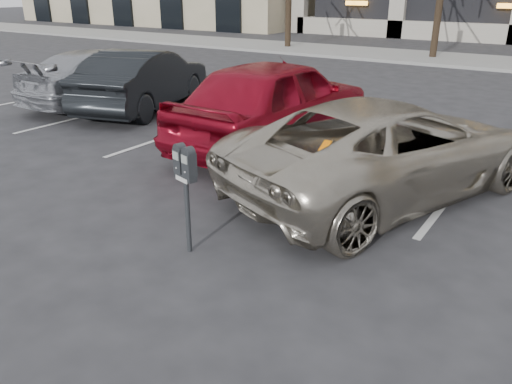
% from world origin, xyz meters
% --- Properties ---
extents(ground, '(140.00, 140.00, 0.00)m').
position_xyz_m(ground, '(0.00, 0.00, 0.00)').
color(ground, '#28282B').
rests_on(ground, ground).
extents(sidewalk, '(80.00, 4.00, 0.12)m').
position_xyz_m(sidewalk, '(0.00, 16.00, 0.06)').
color(sidewalk, gray).
rests_on(sidewalk, ground).
extents(stall_lines, '(16.90, 5.20, 0.00)m').
position_xyz_m(stall_lines, '(-1.40, 2.30, 0.01)').
color(stall_lines, silver).
rests_on(stall_lines, ground).
extents(parking_meter, '(0.34, 0.20, 1.25)m').
position_xyz_m(parking_meter, '(-0.70, -2.03, 0.96)').
color(parking_meter, black).
rests_on(parking_meter, ground).
extents(suv_silver, '(3.94, 5.51, 1.40)m').
position_xyz_m(suv_silver, '(0.52, 0.91, 0.70)').
color(suv_silver, '#B5AC9A').
rests_on(suv_silver, ground).
extents(car_red, '(2.03, 4.94, 1.68)m').
position_xyz_m(car_red, '(-2.08, 2.10, 0.84)').
color(car_red, maroon).
rests_on(car_red, ground).
extents(car_dark, '(2.74, 4.65, 1.45)m').
position_xyz_m(car_dark, '(-6.35, 2.87, 0.72)').
color(car_dark, black).
rests_on(car_dark, ground).
extents(car_silver, '(2.07, 4.79, 1.37)m').
position_xyz_m(car_silver, '(-7.66, 2.85, 0.69)').
color(car_silver, '#A7AAAF').
rests_on(car_silver, ground).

